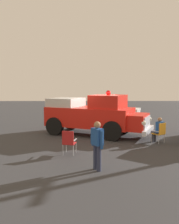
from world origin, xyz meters
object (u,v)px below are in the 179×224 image
spectator_seated (158,129)px  vintage_fire_truck (93,114)px  classic_hot_rod (112,112)px  spectator_standing (97,142)px  lawn_chair_near_truck (160,132)px  lawn_chair_by_car (115,110)px  lawn_chair_spare (69,141)px

spectator_seated → vintage_fire_truck: bearing=-121.8°
classic_hot_rod → spectator_standing: 11.32m
lawn_chair_near_truck → spectator_standing: spectator_standing is taller
spectator_seated → spectator_standing: size_ratio=0.77×
classic_hot_rod → lawn_chair_near_truck: classic_hot_rod is taller
lawn_chair_by_car → spectator_seated: size_ratio=0.79×
classic_hot_rod → vintage_fire_truck: bearing=-17.4°
lawn_chair_by_car → lawn_chair_spare: same height
vintage_fire_truck → spectator_seated: 3.80m
vintage_fire_truck → classic_hot_rod: size_ratio=1.33×
lawn_chair_by_car → lawn_chair_near_truck: bearing=5.8°
lawn_chair_by_car → spectator_seated: 10.35m
classic_hot_rod → lawn_chair_near_truck: size_ratio=4.64×
spectator_seated → spectator_standing: bearing=-39.3°
vintage_fire_truck → lawn_chair_spare: bearing=-15.2°
lawn_chair_near_truck → spectator_standing: bearing=-40.8°
classic_hot_rod → lawn_chair_by_car: 3.07m
classic_hot_rod → lawn_chair_near_truck: bearing=12.3°
vintage_fire_truck → lawn_chair_by_car: 8.63m
vintage_fire_truck → classic_hot_rod: 5.57m
lawn_chair_by_car → vintage_fire_truck: bearing=-15.0°
lawn_chair_by_car → spectator_standing: (14.20, -2.23, 0.37)m
lawn_chair_near_truck → spectator_standing: (3.80, -3.28, 0.37)m
vintage_fire_truck → lawn_chair_by_car: size_ratio=6.19×
classic_hot_rod → spectator_standing: bearing=-8.4°
vintage_fire_truck → lawn_chair_spare: (4.07, -1.10, -0.61)m
vintage_fire_truck → lawn_chair_by_car: bearing=165.0°
vintage_fire_truck → spectator_standing: (5.89, 0.00, -0.23)m
lawn_chair_spare → vintage_fire_truck: bearing=164.8°
lawn_chair_by_car → lawn_chair_spare: bearing=-15.1°
lawn_chair_by_car → lawn_chair_spare: size_ratio=1.00×
lawn_chair_by_car → spectator_seated: (10.30, 0.97, 0.11)m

